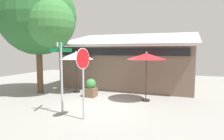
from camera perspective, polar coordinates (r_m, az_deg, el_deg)
ground_plane at (r=10.04m, az=-1.96°, el=-10.06°), size 28.00×28.00×0.10m
cafe_building at (r=15.06m, az=5.11°, el=1.38°), size 9.46×5.70×4.10m
street_sign_post at (r=8.55m, az=-14.21°, el=-0.05°), size 0.85×0.91×2.99m
stop_sign at (r=7.63m, az=-8.24°, el=0.10°), size 0.14×0.80×2.75m
patio_umbrella_ivory_left at (r=12.77m, az=-10.21°, el=3.97°), size 2.21×2.21×2.63m
patio_umbrella_crimson_center at (r=10.53m, az=9.77°, el=3.71°), size 2.05×2.05×2.59m
shade_tree at (r=13.14m, az=-19.88°, el=13.84°), size 5.03×4.67×7.05m
sidewalk_planter at (r=11.59m, az=-6.05°, el=-5.07°), size 0.60×0.60×1.05m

